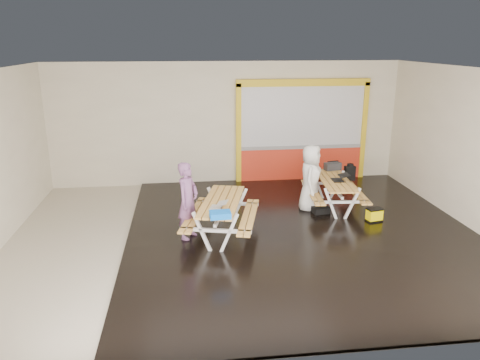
{
  "coord_description": "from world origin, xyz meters",
  "views": [
    {
      "loc": [
        -1.22,
        -9.03,
        4.04
      ],
      "look_at": [
        0.0,
        0.9,
        1.0
      ],
      "focal_mm": 34.4,
      "sensor_mm": 36.0,
      "label": 1
    }
  ],
  "objects": [
    {
      "name": "picnic_table_right",
      "position": [
        2.4,
        1.37,
        0.6
      ],
      "size": [
        1.47,
        2.05,
        0.78
      ],
      "color": "#D9A351",
      "rests_on": "deck"
    },
    {
      "name": "kiosk",
      "position": [
        2.2,
        3.93,
        1.44
      ],
      "size": [
        3.88,
        0.16,
        3.0
      ],
      "color": "red",
      "rests_on": "room"
    },
    {
      "name": "person_right",
      "position": [
        1.8,
        1.4,
        0.82
      ],
      "size": [
        0.79,
        0.95,
        1.67
      ],
      "primitive_type": "imported",
      "rotation": [
        0.0,
        0.0,
        1.19
      ],
      "color": "white",
      "rests_on": "deck"
    },
    {
      "name": "blue_pouch",
      "position": [
        -0.6,
        -0.93,
        0.89
      ],
      "size": [
        0.4,
        0.29,
        0.12
      ],
      "primitive_type": "cube",
      "rotation": [
        0.0,
        0.0,
        0.04
      ],
      "color": "blue",
      "rests_on": "picnic_table_left"
    },
    {
      "name": "deck",
      "position": [
        1.25,
        0.0,
        0.03
      ],
      "size": [
        7.5,
        7.98,
        0.05
      ],
      "primitive_type": "cube",
      "color": "black",
      "rests_on": "room"
    },
    {
      "name": "laptop_right",
      "position": [
        2.5,
        1.28,
        0.83
      ],
      "size": [
        0.41,
        0.37,
        0.17
      ],
      "color": "black",
      "rests_on": "picnic_table_right"
    },
    {
      "name": "laptop_left",
      "position": [
        -0.6,
        -0.42,
        0.88
      ],
      "size": [
        0.43,
        0.41,
        0.15
      ],
      "color": "silver",
      "rests_on": "picnic_table_left"
    },
    {
      "name": "fluke_bag",
      "position": [
        3.06,
        0.39,
        0.2
      ],
      "size": [
        0.4,
        0.3,
        0.31
      ],
      "color": "black",
      "rests_on": "deck"
    },
    {
      "name": "picnic_table_left",
      "position": [
        -0.49,
        0.03,
        0.64
      ],
      "size": [
        1.87,
        2.36,
        0.83
      ],
      "color": "#D9A351",
      "rests_on": "deck"
    },
    {
      "name": "dark_case",
      "position": [
        1.98,
        1.06,
        0.12
      ],
      "size": [
        0.43,
        0.35,
        0.15
      ],
      "primitive_type": "cube",
      "rotation": [
        0.0,
        0.0,
        0.16
      ],
      "color": "black",
      "rests_on": "deck"
    },
    {
      "name": "person_left",
      "position": [
        -1.2,
        0.0,
        0.87
      ],
      "size": [
        0.64,
        0.71,
        1.63
      ],
      "primitive_type": "imported",
      "rotation": [
        0.0,
        0.0,
        1.03
      ],
      "color": "#7B4D7C",
      "rests_on": "deck"
    },
    {
      "name": "toolbox",
      "position": [
        2.62,
        2.24,
        0.88
      ],
      "size": [
        0.46,
        0.3,
        0.25
      ],
      "color": "black",
      "rests_on": "picnic_table_right"
    },
    {
      "name": "backpack",
      "position": [
        3.08,
        2.19,
        0.71
      ],
      "size": [
        0.28,
        0.19,
        0.44
      ],
      "color": "black",
      "rests_on": "picnic_table_right"
    },
    {
      "name": "room",
      "position": [
        0.0,
        0.0,
        1.75
      ],
      "size": [
        10.02,
        8.02,
        3.52
      ],
      "color": "#BEB4A1",
      "rests_on": "ground"
    }
  ]
}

